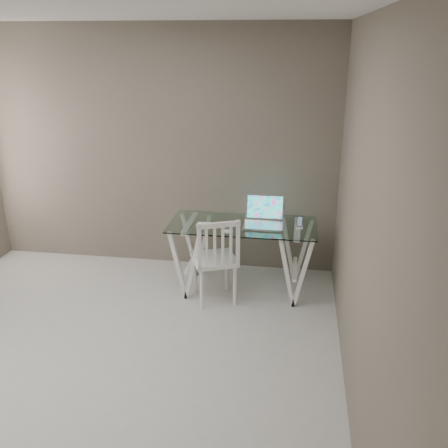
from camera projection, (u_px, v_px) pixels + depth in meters
The scene contains 7 objects.
room at pixel (58, 165), 3.39m from camera, with size 4.50×4.52×2.71m.
desk at pixel (242, 257), 5.22m from camera, with size 1.50×0.70×0.75m.
chair at pixel (216, 257), 4.91m from camera, with size 0.55×0.55×0.92m.
laptop at pixel (264, 218), 5.08m from camera, with size 0.40×0.36×0.28m.
keyboard at pixel (211, 225), 5.06m from camera, with size 0.31×0.13×0.01m, color silver.
mouse at pixel (227, 232), 4.84m from camera, with size 0.12×0.07×0.04m, color silver.
phone_dock at pixel (300, 225), 4.98m from camera, with size 0.07×0.07×0.12m.
Camera 1 is at (1.55, -3.09, 2.53)m, focal length 40.00 mm.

